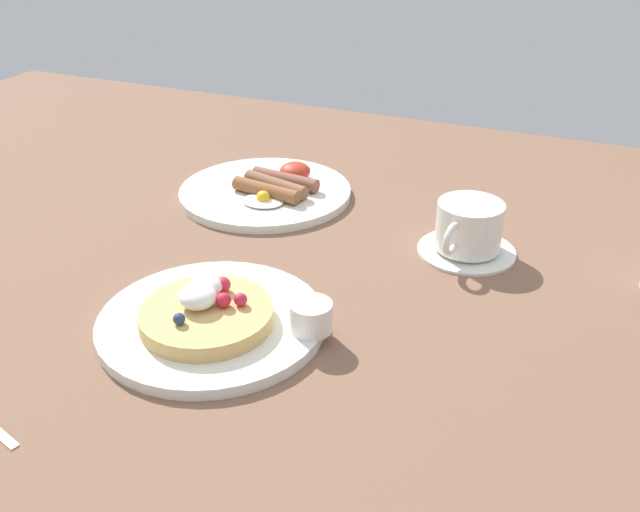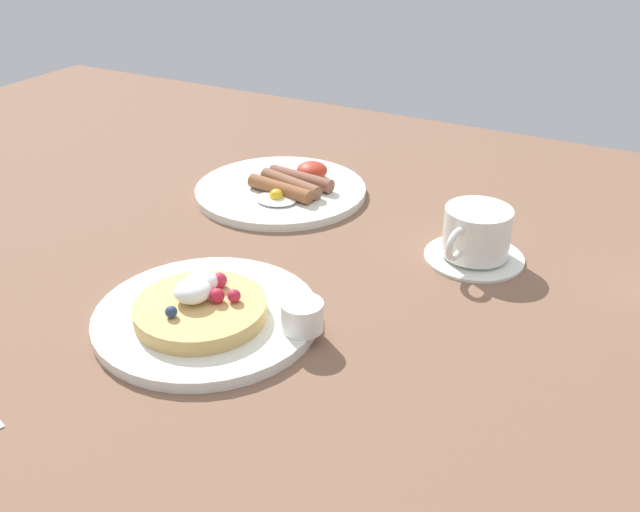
% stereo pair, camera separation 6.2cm
% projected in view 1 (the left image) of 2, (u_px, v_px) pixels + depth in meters
% --- Properties ---
extents(ground_plane, '(2.07, 1.30, 0.03)m').
position_uv_depth(ground_plane, '(322.00, 298.00, 0.84)').
color(ground_plane, brown).
extents(pancake_plate, '(0.24, 0.24, 0.01)m').
position_uv_depth(pancake_plate, '(212.00, 322.00, 0.76)').
color(pancake_plate, white).
rests_on(pancake_plate, ground_plane).
extents(pancake_with_berries, '(0.14, 0.14, 0.04)m').
position_uv_depth(pancake_with_berries, '(206.00, 311.00, 0.74)').
color(pancake_with_berries, tan).
rests_on(pancake_with_berries, pancake_plate).
extents(syrup_ramekin, '(0.04, 0.04, 0.03)m').
position_uv_depth(syrup_ramekin, '(311.00, 316.00, 0.73)').
color(syrup_ramekin, white).
rests_on(syrup_ramekin, pancake_plate).
extents(breakfast_plate, '(0.25, 0.25, 0.01)m').
position_uv_depth(breakfast_plate, '(265.00, 192.00, 1.06)').
color(breakfast_plate, white).
rests_on(breakfast_plate, ground_plane).
extents(fried_breakfast, '(0.12, 0.15, 0.03)m').
position_uv_depth(fried_breakfast, '(279.00, 183.00, 1.05)').
color(fried_breakfast, brown).
rests_on(fried_breakfast, breakfast_plate).
extents(coffee_saucer, '(0.12, 0.12, 0.01)m').
position_uv_depth(coffee_saucer, '(466.00, 250.00, 0.91)').
color(coffee_saucer, white).
rests_on(coffee_saucer, ground_plane).
extents(coffee_cup, '(0.08, 0.11, 0.06)m').
position_uv_depth(coffee_cup, '(469.00, 225.00, 0.89)').
color(coffee_cup, white).
rests_on(coffee_cup, coffee_saucer).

